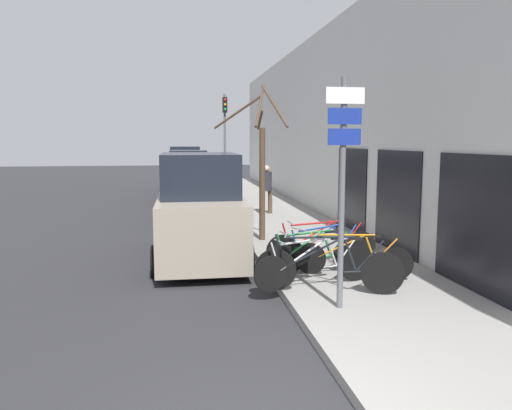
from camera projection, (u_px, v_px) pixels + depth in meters
name	position (u px, v px, depth m)	size (l,w,h in m)	color
ground_plane	(202.00, 228.00, 15.43)	(80.00, 80.00, 0.00)	#28282B
sidewalk_curb	(268.00, 211.00, 18.57)	(3.20, 32.00, 0.15)	gray
building_facade	(315.00, 126.00, 18.36)	(0.23, 32.00, 6.50)	silver
signpost	(342.00, 179.00, 7.41)	(0.58, 0.11, 3.47)	#595B60
bicycle_0	(328.00, 268.00, 8.39)	(2.40, 0.81, 0.99)	black
bicycle_1	(315.00, 265.00, 8.73)	(2.27, 0.71, 0.87)	black
bicycle_2	(353.00, 258.00, 9.35)	(2.03, 0.92, 0.84)	black
bicycle_3	(313.00, 255.00, 9.58)	(2.06, 0.53, 0.84)	black
bicycle_4	(325.00, 249.00, 10.05)	(2.10, 0.88, 0.86)	black
bicycle_5	(322.00, 246.00, 10.22)	(2.36, 0.44, 0.92)	black
parked_car_0	(200.00, 212.00, 11.31)	(2.07, 4.72, 2.42)	gray
parked_car_1	(197.00, 191.00, 16.95)	(2.15, 4.39, 2.22)	silver
parked_car_2	(189.00, 178.00, 22.09)	(2.11, 4.57, 2.27)	black
parked_car_3	(186.00, 170.00, 27.46)	(2.12, 4.19, 2.37)	#51565B
pedestrian_near	(266.00, 186.00, 17.40)	(0.43, 0.38, 1.69)	#4C3D2D
street_tree	(261.00, 168.00, 12.66)	(1.70, 1.82, 3.92)	#4C3828
traffic_light	(225.00, 133.00, 21.35)	(0.20, 0.30, 4.50)	#595B60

